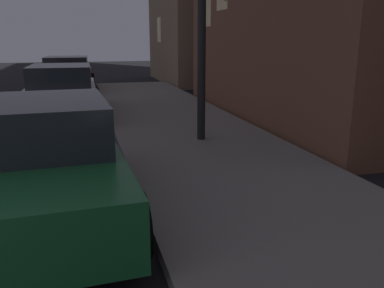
{
  "coord_description": "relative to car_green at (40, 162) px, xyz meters",
  "views": [
    {
      "loc": [
        3.39,
        -0.92,
        2.09
      ],
      "look_at": [
        4.23,
        2.18,
        1.25
      ],
      "focal_mm": 37.7,
      "sensor_mm": 36.0,
      "label": 1
    }
  ],
  "objects": [
    {
      "name": "car_green",
      "position": [
        0.0,
        0.0,
        0.0
      ],
      "size": [
        2.15,
        4.09,
        1.43
      ],
      "color": "#19592D",
      "rests_on": "ground"
    },
    {
      "name": "car_red",
      "position": [
        0.0,
        12.27,
        0.01
      ],
      "size": [
        2.18,
        4.53,
        1.43
      ],
      "color": "maroon",
      "rests_on": "ground"
    },
    {
      "name": "car_white",
      "position": [
        0.0,
        6.52,
        0.01
      ],
      "size": [
        2.03,
        4.53,
        1.43
      ],
      "color": "silver",
      "rests_on": "ground"
    }
  ]
}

